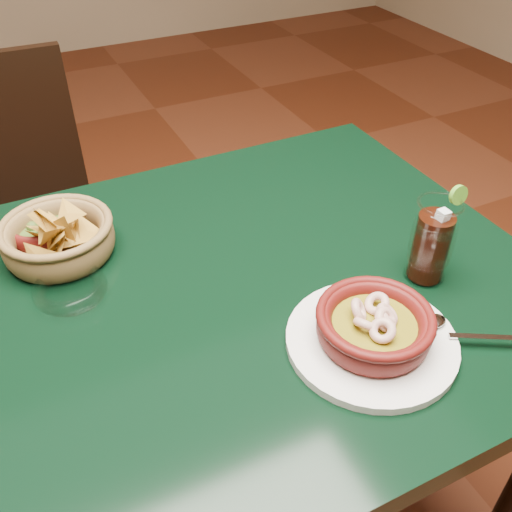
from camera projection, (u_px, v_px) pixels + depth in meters
name	position (u px, v px, depth m)	size (l,w,h in m)	color
dining_table	(173.00, 350.00, 0.92)	(1.20, 0.80, 0.75)	black
dining_chair	(21.00, 227.00, 1.46)	(0.43, 0.43, 0.90)	black
shrimp_plate	(374.00, 329.00, 0.78)	(0.31, 0.24, 0.07)	silver
chip_basket	(58.00, 238.00, 0.94)	(0.22, 0.22, 0.14)	olive
guacamole_ramekin	(40.00, 229.00, 0.98)	(0.13, 0.13, 0.04)	#460C0A
cola_drink	(432.00, 242.00, 0.87)	(0.14, 0.14, 0.16)	white
glass_ashtray	(70.00, 289.00, 0.87)	(0.12, 0.12, 0.03)	white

